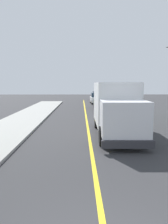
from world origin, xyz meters
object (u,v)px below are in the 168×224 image
at_px(parked_car_near, 113,109).
at_px(box_truck, 116,106).
at_px(parked_car_mid, 102,102).
at_px(parked_car_far, 96,99).
at_px(parked_car_furthest, 97,96).

bearing_deg(parked_car_near, box_truck, -96.93).
bearing_deg(parked_car_mid, parked_car_far, 91.20).
xyz_separation_m(box_truck, parked_car_furthest, (0.86, 27.72, -0.97)).
bearing_deg(parked_car_furthest, parked_car_near, -90.08).
distance_m(parked_car_near, parked_car_mid, 7.18).
relative_size(parked_car_mid, parked_car_far, 0.99).
height_order(box_truck, parked_car_mid, box_truck).
height_order(parked_car_far, parked_car_furthest, same).
xyz_separation_m(box_truck, parked_car_near, (0.83, 6.82, -0.97)).
bearing_deg(box_truck, parked_car_near, 83.07).
bearing_deg(parked_car_near, parked_car_far, 92.22).
bearing_deg(parked_car_furthest, parked_car_far, -94.92).
bearing_deg(parked_car_far, parked_car_mid, -88.80).
relative_size(parked_car_near, parked_car_furthest, 1.00).
bearing_deg(parked_car_furthest, parked_car_mid, -91.80).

